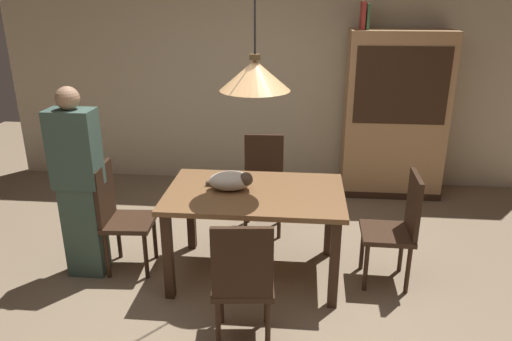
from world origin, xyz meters
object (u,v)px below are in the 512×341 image
object	(u,v)px
chair_left_side	(119,213)
book_red_tall	(363,15)
dining_table	(255,203)
chair_near_front	(243,279)
pendant_lamp	(255,75)
chair_far_back	(263,179)
chair_right_side	(398,225)
cat_sleeping	(232,181)
hutch_bookcase	(394,119)
book_green_slim	(367,16)
person_standing	(79,185)

from	to	relation	value
chair_left_side	book_red_tall	xyz separation A→B (m)	(2.08, 1.91, 1.48)
dining_table	chair_near_front	size ratio (longest dim) A/B	1.51
dining_table	pendant_lamp	bearing A→B (deg)	84.64
chair_far_back	book_red_tall	size ratio (longest dim) A/B	3.32
chair_left_side	chair_right_side	xyz separation A→B (m)	(2.26, 0.00, 0.00)
chair_far_back	chair_near_front	size ratio (longest dim) A/B	1.00
chair_right_side	cat_sleeping	bearing A→B (deg)	179.21
hutch_bookcase	pendant_lamp	bearing A→B (deg)	-126.01
pendant_lamp	cat_sleeping	bearing A→B (deg)	174.96
chair_near_front	book_green_slim	bearing A→B (deg)	70.36
cat_sleeping	hutch_bookcase	size ratio (longest dim) A/B	0.21
chair_left_side	book_red_tall	size ratio (longest dim) A/B	3.32
cat_sleeping	book_red_tall	distance (m)	2.49
chair_right_side	pendant_lamp	distance (m)	1.61
cat_sleeping	person_standing	world-z (taller)	person_standing
pendant_lamp	book_red_tall	bearing A→B (deg)	63.43
person_standing	chair_far_back	bearing A→B (deg)	35.23
pendant_lamp	hutch_bookcase	distance (m)	2.47
person_standing	book_green_slim	bearing A→B (deg)	39.96
chair_near_front	hutch_bookcase	xyz separation A→B (m)	(1.37, 2.78, 0.38)
chair_left_side	cat_sleeping	distance (m)	0.99
hutch_bookcase	dining_table	bearing A→B (deg)	-126.01
dining_table	person_standing	size ratio (longest dim) A/B	0.89
book_green_slim	person_standing	world-z (taller)	book_green_slim
dining_table	pendant_lamp	distance (m)	1.01
chair_left_side	pendant_lamp	distance (m)	1.61
chair_far_back	book_green_slim	bearing A→B (deg)	45.57
chair_near_front	book_green_slim	xyz separation A→B (m)	(0.99, 2.78, 1.47)
book_green_slim	person_standing	size ratio (longest dim) A/B	0.17
chair_far_back	book_red_tall	bearing A→B (deg)	47.01
dining_table	book_red_tall	distance (m)	2.51
chair_near_front	hutch_bookcase	size ratio (longest dim) A/B	0.50
dining_table	book_red_tall	bearing A→B (deg)	63.43
chair_far_back	chair_left_side	size ratio (longest dim) A/B	1.00
pendant_lamp	person_standing	xyz separation A→B (m)	(-1.39, -0.10, -0.87)
pendant_lamp	hutch_bookcase	bearing A→B (deg)	53.99
dining_table	book_green_slim	world-z (taller)	book_green_slim
pendant_lamp	person_standing	size ratio (longest dim) A/B	0.83
chair_right_side	book_red_tall	bearing A→B (deg)	95.32
chair_left_side	chair_near_front	xyz separation A→B (m)	(1.14, -0.87, 0.00)
chair_near_front	person_standing	xyz separation A→B (m)	(-1.40, 0.78, 0.28)
cat_sleeping	book_green_slim	size ratio (longest dim) A/B	1.52
book_green_slim	person_standing	bearing A→B (deg)	-140.04
dining_table	person_standing	bearing A→B (deg)	-175.85
dining_table	chair_left_side	distance (m)	1.14
chair_right_side	book_green_slim	bearing A→B (deg)	93.86
hutch_bookcase	book_red_tall	xyz separation A→B (m)	(-0.43, 0.00, 1.10)
chair_far_back	chair_near_front	world-z (taller)	same
pendant_lamp	person_standing	distance (m)	1.64
pendant_lamp	person_standing	world-z (taller)	pendant_lamp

